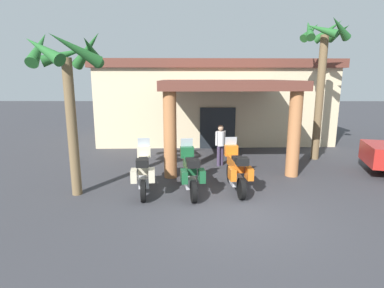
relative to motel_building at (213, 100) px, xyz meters
name	(u,v)px	position (x,y,z in m)	size (l,w,h in m)	color
ground_plane	(238,213)	(0.10, -10.47, -2.29)	(80.00, 80.00, 0.00)	#38383D
motel_building	(213,100)	(0.00, 0.00, 0.00)	(13.11, 11.23, 4.50)	beige
motorcycle_cream	(144,171)	(-2.69, -8.97, -1.60)	(0.78, 2.21, 1.61)	black
motorcycle_green	(190,172)	(-1.22, -9.02, -1.60)	(0.81, 2.21, 1.61)	black
motorcycle_orange	(236,170)	(0.25, -8.77, -1.60)	(0.74, 2.21, 1.61)	black
pedestrian	(220,142)	(-0.02, -5.86, -1.31)	(0.43, 0.37, 1.70)	#3F334C
palm_tree_roadside	(69,70)	(-4.74, -9.13, 1.50)	(2.25, 2.32, 5.01)	brown
palm_tree_near_portico	(323,57)	(4.31, -4.75, 2.14)	(2.00, 2.08, 6.08)	brown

